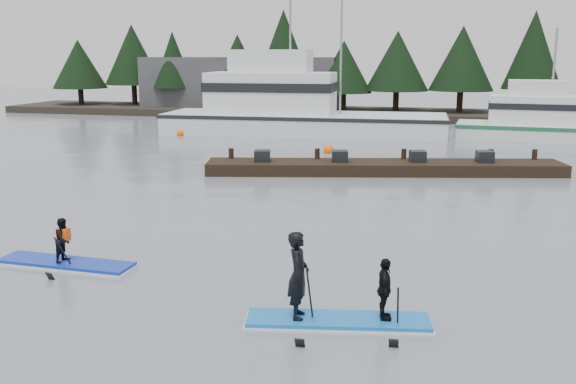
% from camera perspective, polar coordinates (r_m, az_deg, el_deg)
% --- Properties ---
extents(ground, '(160.00, 160.00, 0.00)m').
position_cam_1_polar(ground, '(14.65, -5.90, -9.04)').
color(ground, gray).
rests_on(ground, ground).
extents(far_shore, '(70.00, 8.00, 0.60)m').
position_cam_1_polar(far_shore, '(55.22, 9.37, 6.84)').
color(far_shore, '#2D281E').
rests_on(far_shore, ground).
extents(treeline, '(60.00, 4.00, 8.00)m').
position_cam_1_polar(treeline, '(55.25, 9.36, 6.53)').
color(treeline, black).
rests_on(treeline, ground).
extents(waterfront_building, '(18.00, 6.00, 5.00)m').
position_cam_1_polar(waterfront_building, '(59.89, -4.02, 9.48)').
color(waterfront_building, '#4C4C51').
rests_on(waterfront_building, ground).
extents(fishing_boat_large, '(18.96, 6.12, 10.45)m').
position_cam_1_polar(fishing_boat_large, '(43.50, 0.66, 6.26)').
color(fishing_boat_large, silver).
rests_on(fishing_boat_large, ground).
extents(fishing_boat_medium, '(12.53, 4.34, 7.63)m').
position_cam_1_polar(fishing_boat_medium, '(43.58, 22.48, 4.98)').
color(fishing_boat_medium, silver).
rests_on(fishing_boat_medium, ground).
extents(floating_dock, '(16.02, 5.68, 0.53)m').
position_cam_1_polar(floating_dock, '(29.29, 8.52, 2.17)').
color(floating_dock, black).
rests_on(floating_dock, ground).
extents(buoy_a, '(0.52, 0.52, 0.52)m').
position_cam_1_polar(buoy_a, '(43.15, -9.52, 4.97)').
color(buoy_a, '#FF640C').
rests_on(buoy_a, ground).
extents(buoy_b, '(0.58, 0.58, 0.58)m').
position_cam_1_polar(buoy_b, '(35.14, 3.62, 3.50)').
color(buoy_b, '#FF640C').
rests_on(buoy_b, ground).
extents(paddleboard_solo, '(3.60, 1.14, 1.75)m').
position_cam_1_polar(paddleboard_solo, '(17.28, -19.21, -5.20)').
color(paddleboard_solo, '#1230AC').
rests_on(paddleboard_solo, ground).
extents(paddleboard_duo, '(3.74, 1.57, 2.35)m').
position_cam_1_polar(paddleboard_duo, '(12.88, 4.02, -9.06)').
color(paddleboard_duo, blue).
rests_on(paddleboard_duo, ground).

